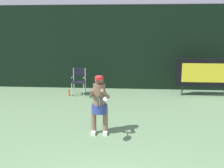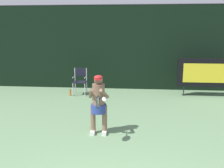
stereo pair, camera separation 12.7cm
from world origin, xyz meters
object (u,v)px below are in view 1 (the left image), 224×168
at_px(umpire_chair, 79,80).
at_px(water_bottle, 69,93).
at_px(scoreboard, 204,73).
at_px(tennis_racket, 99,102).
at_px(tennis_player, 99,102).

xyz_separation_m(umpire_chair, water_bottle, (-0.36, -0.25, -0.50)).
distance_m(scoreboard, tennis_racket, 5.91).
bearing_deg(tennis_player, water_bottle, 114.70).
xyz_separation_m(scoreboard, water_bottle, (-5.35, -0.42, -0.82)).
relative_size(scoreboard, tennis_player, 1.44).
height_order(water_bottle, tennis_racket, tennis_racket).
relative_size(umpire_chair, tennis_player, 0.71).
bearing_deg(water_bottle, umpire_chair, 34.95).
height_order(umpire_chair, tennis_racket, tennis_racket).
xyz_separation_m(umpire_chair, tennis_player, (1.32, -3.90, 0.23)).
xyz_separation_m(scoreboard, tennis_player, (-3.67, -4.08, -0.10)).
bearing_deg(scoreboard, umpire_chair, -178.04).
xyz_separation_m(water_bottle, tennis_player, (1.68, -3.65, 0.72)).
distance_m(umpire_chair, water_bottle, 0.66).
relative_size(scoreboard, umpire_chair, 2.04).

